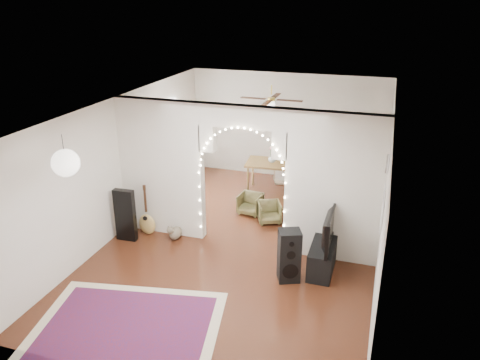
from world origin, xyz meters
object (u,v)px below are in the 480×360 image
(dining_chair_right, at_px, (250,204))
(bookcase, at_px, (305,153))
(dining_chair_left, at_px, (269,212))
(dining_table, at_px, (272,165))
(media_console, at_px, (322,257))
(acoustic_guitar, at_px, (147,216))
(floor_speaker, at_px, (289,256))

(dining_chair_right, bearing_deg, bookcase, 76.12)
(dining_chair_left, height_order, dining_chair_right, dining_chair_right)
(dining_table, bearing_deg, dining_chair_right, -101.80)
(media_console, bearing_deg, dining_chair_left, 131.51)
(acoustic_guitar, height_order, dining_chair_left, acoustic_guitar)
(floor_speaker, bearing_deg, bookcase, 74.71)
(bookcase, bearing_deg, dining_chair_right, -129.26)
(bookcase, bearing_deg, floor_speaker, -102.50)
(media_console, relative_size, dining_chair_right, 2.04)
(acoustic_guitar, xyz_separation_m, floor_speaker, (3.03, -0.72, 0.06))
(acoustic_guitar, xyz_separation_m, bookcase, (2.45, 3.75, 0.37))
(media_console, distance_m, dining_table, 3.57)
(acoustic_guitar, distance_m, dining_table, 3.42)
(acoustic_guitar, relative_size, dining_chair_left, 1.87)
(media_console, distance_m, bookcase, 4.16)
(bookcase, distance_m, dining_chair_right, 2.39)
(dining_chair_right, bearing_deg, dining_table, 89.28)
(dining_table, xyz_separation_m, dining_chair_right, (-0.14, -1.32, -0.46))
(acoustic_guitar, relative_size, dining_table, 0.71)
(dining_table, xyz_separation_m, dining_chair_left, (0.36, -1.60, -0.46))
(dining_table, height_order, dining_chair_left, dining_table)
(floor_speaker, bearing_deg, dining_chair_left, 90.40)
(acoustic_guitar, bearing_deg, bookcase, 49.09)
(acoustic_guitar, height_order, dining_chair_right, acoustic_guitar)
(media_console, xyz_separation_m, dining_table, (-1.70, 3.11, 0.43))
(media_console, height_order, dining_table, dining_table)
(bookcase, height_order, dining_table, bookcase)
(dining_chair_right, bearing_deg, media_console, -38.76)
(floor_speaker, distance_m, dining_chair_left, 2.18)
(acoustic_guitar, bearing_deg, floor_speaker, -21.03)
(acoustic_guitar, height_order, bookcase, bookcase)
(floor_speaker, xyz_separation_m, dining_chair_right, (-1.35, 2.27, -0.23))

